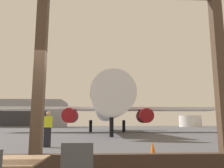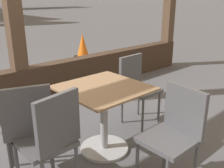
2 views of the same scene
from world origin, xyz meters
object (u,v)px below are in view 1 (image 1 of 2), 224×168
Objects in this scene: ground_crew_worker at (48,128)px; airplane at (108,107)px; fuel_storage_tank at (190,121)px; traffic_cone at (153,155)px; distant_hangar at (29,114)px.

airplane is at bearing 80.43° from ground_crew_worker.
fuel_storage_tank is at bearing 59.84° from airplane.
traffic_cone is 0.07× the size of fuel_storage_tank.
airplane is 69.24m from fuel_storage_tank.
distant_hangar is (-22.39, 70.93, 3.60)m from ground_crew_worker.
airplane is 21.53m from ground_crew_worker.
traffic_cone is at bearing -111.67° from fuel_storage_tank.
ground_crew_worker is at bearing 126.88° from traffic_cone.
airplane is 1.31× the size of distant_hangar.
fuel_storage_tank is at bearing 68.33° from traffic_cone.
ground_crew_worker is 0.07× the size of distant_hangar.
airplane is at bearing -62.51° from distant_hangar.
traffic_cone is 80.87m from distant_hangar.
distant_hangar is at bearing -170.65° from fuel_storage_tank.
distant_hangar is at bearing 107.52° from ground_crew_worker.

